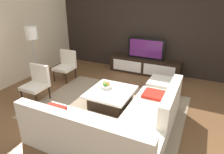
{
  "coord_description": "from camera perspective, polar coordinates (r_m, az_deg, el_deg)",
  "views": [
    {
      "loc": [
        1.68,
        -3.57,
        2.46
      ],
      "look_at": [
        -0.26,
        0.5,
        0.54
      ],
      "focal_mm": 32.15,
      "sensor_mm": 36.0,
      "label": 1
    }
  ],
  "objects": [
    {
      "name": "ground_plane",
      "position": [
        4.65,
        0.24,
        -8.87
      ],
      "size": [
        14.0,
        14.0,
        0.0
      ],
      "primitive_type": "plane",
      "color": "brown"
    },
    {
      "name": "feature_wall_back",
      "position": [
        6.57,
        10.67,
        13.43
      ],
      "size": [
        6.4,
        0.12,
        2.8
      ],
      "primitive_type": "cube",
      "color": "black",
      "rests_on": "ground"
    },
    {
      "name": "side_wall_left",
      "position": [
        6.26,
        -26.93,
        10.9
      ],
      "size": [
        0.12,
        5.2,
        2.8
      ],
      "primitive_type": "cube",
      "color": "beige",
      "rests_on": "ground"
    },
    {
      "name": "area_rug",
      "position": [
        4.68,
        -0.88,
        -8.53
      ],
      "size": [
        3.33,
        2.54,
        0.01
      ],
      "primitive_type": "cube",
      "color": "gray",
      "rests_on": "ground"
    },
    {
      "name": "media_console",
      "position": [
        6.58,
        9.22,
        3.15
      ],
      "size": [
        2.26,
        0.49,
        0.5
      ],
      "color": "black",
      "rests_on": "ground"
    },
    {
      "name": "television",
      "position": [
        6.41,
        9.55,
        7.98
      ],
      "size": [
        1.15,
        0.06,
        0.65
      ],
      "color": "black",
      "rests_on": "media_console"
    },
    {
      "name": "sectional_couch",
      "position": [
        3.66,
        1.64,
        -13.41
      ],
      "size": [
        2.31,
        2.35,
        0.83
      ],
      "color": "silver",
      "rests_on": "ground"
    },
    {
      "name": "coffee_table",
      "position": [
        4.66,
        -0.35,
        -5.9
      ],
      "size": [
        0.97,
        1.05,
        0.38
      ],
      "color": "black",
      "rests_on": "ground"
    },
    {
      "name": "accent_chair_near",
      "position": [
        5.12,
        -20.54,
        -1.08
      ],
      "size": [
        0.53,
        0.52,
        0.87
      ],
      "rotation": [
        0.0,
        0.0,
        0.18
      ],
      "color": "black",
      "rests_on": "ground"
    },
    {
      "name": "floor_lamp",
      "position": [
        5.79,
        -21.83,
        10.6
      ],
      "size": [
        0.32,
        0.32,
        1.63
      ],
      "color": "#A5A5AA",
      "rests_on": "ground"
    },
    {
      "name": "ottoman",
      "position": [
        5.29,
        14.18,
        -2.95
      ],
      "size": [
        0.7,
        0.7,
        0.4
      ],
      "primitive_type": "cube",
      "color": "silver",
      "rests_on": "ground"
    },
    {
      "name": "fruit_bowl",
      "position": [
        4.7,
        -1.79,
        -2.41
      ],
      "size": [
        0.28,
        0.28,
        0.14
      ],
      "color": "silver",
      "rests_on": "coffee_table"
    },
    {
      "name": "accent_chair_far",
      "position": [
        6.13,
        -12.93,
        3.73
      ],
      "size": [
        0.53,
        0.53,
        0.87
      ],
      "rotation": [
        0.0,
        0.0,
        -0.02
      ],
      "color": "black",
      "rests_on": "ground"
    }
  ]
}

